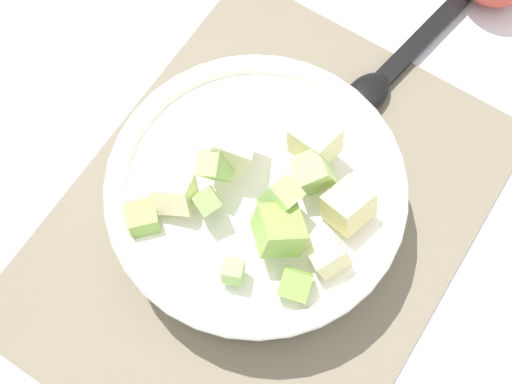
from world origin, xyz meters
The scene contains 4 objects.
ground_plane centered at (0.00, 0.00, 0.00)m, with size 2.40×2.40×0.00m, color silver.
placemat centered at (0.00, 0.00, 0.00)m, with size 0.44×0.34×0.01m, color #756B56.
salad_bowl centered at (0.01, 0.01, 0.04)m, with size 0.26×0.26×0.11m.
serving_spoon centered at (0.21, -0.02, 0.01)m, with size 0.24×0.07×0.01m.
Camera 1 is at (-0.17, -0.11, 0.60)m, focal length 48.95 mm.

